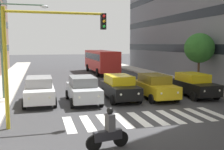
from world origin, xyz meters
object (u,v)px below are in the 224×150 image
car_3 (83,89)px  car_2 (119,87)px  traffic_light_gantry (37,47)px  street_tree_1 (199,48)px  car_4 (39,90)px  car_1 (155,86)px  motorcycle_with_rider (108,132)px  bus_behind_traffic (101,59)px  car_0 (193,85)px  street_lamp_right (10,39)px

car_3 → car_2: bearing=-175.8°
car_3 → traffic_light_gantry: 6.16m
traffic_light_gantry → street_tree_1: bearing=-148.8°
car_4 → traffic_light_gantry: (0.04, 5.13, 2.84)m
car_4 → car_2: bearing=177.1°
traffic_light_gantry → car_4: bearing=-90.4°
car_2 → car_4: same height
car_1 → car_4: (7.94, -0.57, 0.00)m
car_2 → motorcycle_with_rider: 8.82m
street_tree_1 → car_4: bearing=13.5°
car_2 → bus_behind_traffic: size_ratio=0.42×
car_0 → traffic_light_gantry: (11.07, 4.56, 2.84)m
car_1 → street_tree_1: size_ratio=0.94×
car_4 → street_tree_1: street_tree_1 is taller
car_4 → motorcycle_with_rider: 8.93m
car_2 → motorcycle_with_rider: (2.93, 8.31, -0.24)m
car_0 → car_1: bearing=-0.0°
motorcycle_with_rider → traffic_light_gantry: size_ratio=0.31×
street_lamp_right → street_tree_1: (-15.83, -1.61, -0.73)m
car_2 → car_4: 5.40m
car_2 → traffic_light_gantry: 7.82m
car_0 → traffic_light_gantry: traffic_light_gantry is taller
car_0 → car_2: bearing=-3.1°
car_0 → car_4: (11.03, -0.57, 0.00)m
car_2 → traffic_light_gantry: size_ratio=0.81×
car_1 → car_4: same height
car_1 → motorcycle_with_rider: size_ratio=2.63×
car_2 → bus_behind_traffic: 17.27m
street_lamp_right → street_tree_1: size_ratio=1.39×
car_0 → car_1: (3.09, -0.00, 0.00)m
car_2 → car_0: bearing=176.9°
bus_behind_traffic → street_lamp_right: 18.08m
street_lamp_right → street_tree_1: 15.93m
car_1 → motorcycle_with_rider: 9.71m
car_0 → car_3: 8.23m
car_3 → bus_behind_traffic: bus_behind_traffic is taller
car_4 → bus_behind_traffic: 18.59m
car_2 → car_3: 2.59m
traffic_light_gantry → street_lamp_right: street_lamp_right is taller
car_3 → car_0: bearing=179.2°
bus_behind_traffic → street_lamp_right: street_lamp_right is taller
car_4 → street_tree_1: (-14.01, -3.36, 2.63)m
car_1 → street_lamp_right: size_ratio=0.68×
traffic_light_gantry → street_tree_1: size_ratio=1.17×
car_3 → street_lamp_right: 6.13m
bus_behind_traffic → car_4: bearing=64.7°
motorcycle_with_rider → street_lamp_right: size_ratio=0.26×
car_0 → car_1: same height
bus_behind_traffic → street_tree_1: 14.82m
street_tree_1 → street_lamp_right: bearing=5.8°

